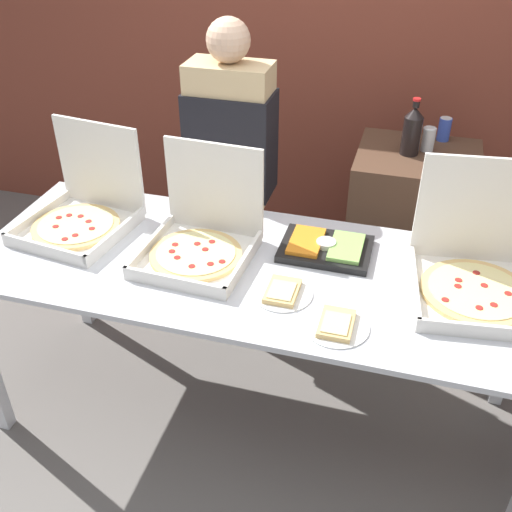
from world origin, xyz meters
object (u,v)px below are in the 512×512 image
(soda_can_silver, at_px, (428,139))
(person_server_vest, at_px, (232,170))
(pizza_box_far_left, at_px, (201,238))
(paper_plate_front_right, at_px, (336,325))
(pizza_box_near_left, at_px, (82,211))
(paper_plate_front_center, at_px, (282,292))
(soda_bottle, at_px, (412,130))
(soda_can_colored, at_px, (444,129))
(pizza_box_far_right, at_px, (477,271))
(veggie_tray, at_px, (326,247))

(soda_can_silver, height_order, person_server_vest, person_server_vest)
(person_server_vest, bearing_deg, pizza_box_far_left, 96.58)
(person_server_vest, bearing_deg, paper_plate_front_right, 125.87)
(pizza_box_near_left, relative_size, paper_plate_front_center, 2.17)
(soda_can_silver, bearing_deg, person_server_vest, -158.13)
(paper_plate_front_center, distance_m, soda_bottle, 1.24)
(soda_bottle, distance_m, soda_can_silver, 0.13)
(paper_plate_front_center, xyz_separation_m, soda_can_colored, (0.54, 1.38, 0.18))
(pizza_box_far_right, bearing_deg, soda_bottle, 102.71)
(paper_plate_front_right, xyz_separation_m, soda_can_silver, (0.24, 1.35, 0.18))
(pizza_box_far_left, height_order, person_server_vest, person_server_vest)
(paper_plate_front_center, bearing_deg, pizza_box_far_right, 18.75)
(person_server_vest, bearing_deg, veggie_tray, 139.04)
(pizza_box_far_right, bearing_deg, person_server_vest, 146.06)
(paper_plate_front_center, distance_m, veggie_tray, 0.35)
(pizza_box_far_right, xyz_separation_m, soda_can_colored, (-0.16, 1.14, 0.11))
(pizza_box_far_left, xyz_separation_m, person_server_vest, (-0.08, 0.66, -0.00))
(soda_bottle, height_order, soda_can_silver, soda_bottle)
(pizza_box_far_right, bearing_deg, paper_plate_front_right, -148.74)
(pizza_box_far_right, distance_m, soda_can_silver, 1.01)
(paper_plate_front_center, distance_m, person_server_vest, 0.97)
(person_server_vest, bearing_deg, pizza_box_near_left, 49.18)
(paper_plate_front_center, height_order, person_server_vest, person_server_vest)
(pizza_box_near_left, bearing_deg, pizza_box_far_right, 7.28)
(soda_can_silver, xyz_separation_m, person_server_vest, (-0.94, -0.38, -0.12))
(pizza_box_far_left, height_order, paper_plate_front_center, pizza_box_far_left)
(pizza_box_far_right, distance_m, paper_plate_front_center, 0.75)
(pizza_box_far_left, height_order, soda_can_silver, pizza_box_far_left)
(pizza_box_near_left, bearing_deg, soda_can_silver, 41.29)
(paper_plate_front_center, bearing_deg, soda_can_colored, 68.53)
(paper_plate_front_center, height_order, veggie_tray, veggie_tray)
(pizza_box_near_left, height_order, veggie_tray, pizza_box_near_left)
(pizza_box_near_left, distance_m, soda_can_colored, 1.91)
(pizza_box_near_left, distance_m, soda_can_silver, 1.75)
(paper_plate_front_right, relative_size, veggie_tray, 0.63)
(pizza_box_far_right, xyz_separation_m, paper_plate_front_right, (-0.47, -0.37, -0.07))
(veggie_tray, bearing_deg, pizza_box_far_left, -162.83)
(pizza_box_near_left, xyz_separation_m, person_server_vest, (0.51, 0.59, -0.00))
(pizza_box_far_right, relative_size, paper_plate_front_right, 2.28)
(soda_can_colored, relative_size, person_server_vest, 0.07)
(soda_bottle, bearing_deg, soda_can_silver, 37.48)
(pizza_box_far_left, relative_size, soda_can_colored, 3.82)
(pizza_box_far_right, bearing_deg, pizza_box_near_left, 172.84)
(pizza_box_far_left, relative_size, person_server_vest, 0.28)
(pizza_box_far_left, distance_m, veggie_tray, 0.53)
(paper_plate_front_right, bearing_deg, veggie_tray, 104.77)
(pizza_box_far_right, height_order, person_server_vest, person_server_vest)
(paper_plate_front_right, relative_size, soda_can_silver, 1.93)
(paper_plate_front_center, bearing_deg, veggie_tray, 72.39)
(pizza_box_far_right, relative_size, soda_can_silver, 4.40)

